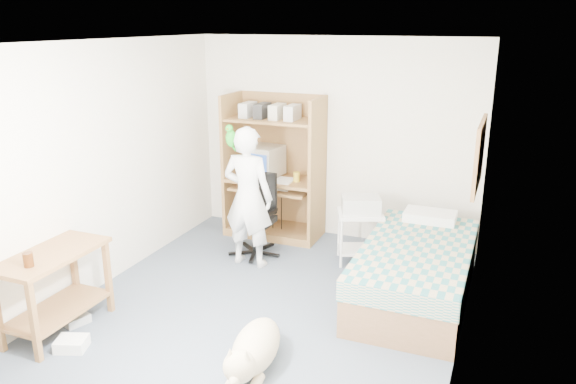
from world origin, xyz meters
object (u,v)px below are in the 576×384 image
at_px(dog, 254,349).
at_px(computer_hutch, 275,172).
at_px(office_chair, 256,226).
at_px(side_desk, 54,280).
at_px(person, 248,197).
at_px(printer_cart, 360,229).
at_px(bed, 416,271).

bearing_deg(dog, computer_hutch, 102.02).
bearing_deg(office_chair, side_desk, -110.35).
xyz_separation_m(computer_hutch, side_desk, (-0.85, -2.94, -0.33)).
height_order(person, printer_cart, person).
distance_m(bed, dog, 1.96).
bearing_deg(computer_hutch, person, -84.25).
relative_size(computer_hutch, dog, 1.66).
bearing_deg(bed, printer_cart, 139.26).
distance_m(computer_hutch, office_chair, 0.84).
distance_m(office_chair, printer_cart, 1.22).
bearing_deg(side_desk, printer_cart, 49.55).
bearing_deg(dog, office_chair, 106.63).
bearing_deg(computer_hutch, bed, -29.29).
height_order(side_desk, office_chair, office_chair).
relative_size(computer_hutch, office_chair, 1.88).
distance_m(computer_hutch, person, 1.00).
xyz_separation_m(office_chair, printer_cart, (1.20, 0.22, 0.06)).
height_order(computer_hutch, office_chair, computer_hutch).
height_order(bed, office_chair, office_chair).
relative_size(dog, printer_cart, 1.77).
bearing_deg(office_chair, person, -79.34).
height_order(bed, printer_cart, bed).
bearing_deg(person, dog, 118.37).
relative_size(office_chair, person, 0.60).
xyz_separation_m(side_desk, person, (0.95, 1.94, 0.30)).
xyz_separation_m(bed, office_chair, (-1.95, 0.43, 0.05)).
xyz_separation_m(office_chair, dog, (0.97, -2.13, -0.16)).
bearing_deg(computer_hutch, dog, -70.05).
distance_m(side_desk, office_chair, 2.42).
relative_size(person, dog, 1.47).
height_order(computer_hutch, printer_cart, computer_hutch).
distance_m(person, dog, 2.14).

